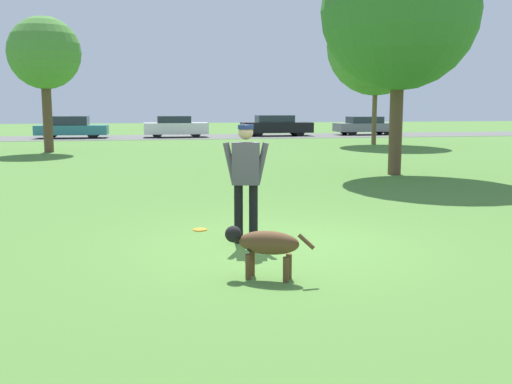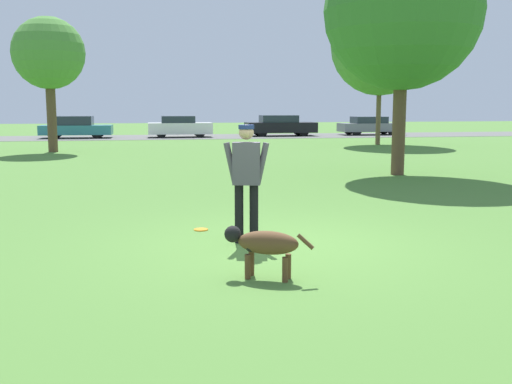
# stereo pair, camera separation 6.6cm
# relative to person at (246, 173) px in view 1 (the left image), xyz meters

# --- Properties ---
(ground_plane) EXTENTS (120.00, 120.00, 0.00)m
(ground_plane) POSITION_rel_person_xyz_m (0.37, -0.22, -1.04)
(ground_plane) COLOR #4C7A33
(far_road_strip) EXTENTS (120.00, 6.00, 0.01)m
(far_road_strip) POSITION_rel_person_xyz_m (0.37, 29.87, -1.03)
(far_road_strip) COLOR #5B5B59
(far_road_strip) RESTS_ON ground_plane
(person) EXTENTS (0.67, 0.30, 1.75)m
(person) POSITION_rel_person_xyz_m (0.00, 0.00, 0.00)
(person) COLOR black
(person) RESTS_ON ground_plane
(dog) EXTENTS (1.03, 0.62, 0.61)m
(dog) POSITION_rel_person_xyz_m (-0.11, -1.85, -0.62)
(dog) COLOR brown
(dog) RESTS_ON ground_plane
(frisbee) EXTENTS (0.23, 0.23, 0.02)m
(frisbee) POSITION_rel_person_xyz_m (-0.58, 1.03, -1.03)
(frisbee) COLOR orange
(frisbee) RESTS_ON ground_plane
(tree_near_right) EXTENTS (4.47, 4.47, 6.90)m
(tree_near_right) POSITION_rel_person_xyz_m (5.83, 7.84, 3.61)
(tree_near_right) COLOR brown
(tree_near_right) RESTS_ON ground_plane
(tree_far_right) EXTENTS (5.01, 5.01, 7.50)m
(tree_far_right) POSITION_rel_person_xyz_m (10.39, 20.71, 3.95)
(tree_far_right) COLOR brown
(tree_far_right) RESTS_ON ground_plane
(tree_far_left) EXTENTS (3.06, 3.06, 5.74)m
(tree_far_left) POSITION_rel_person_xyz_m (-5.38, 18.59, 3.13)
(tree_far_left) COLOR brown
(tree_far_left) RESTS_ON ground_plane
(parked_car_teal) EXTENTS (4.34, 1.88, 1.34)m
(parked_car_teal) POSITION_rel_person_xyz_m (-5.60, 29.73, -0.38)
(parked_car_teal) COLOR teal
(parked_car_teal) RESTS_ON ground_plane
(parked_car_white) EXTENTS (3.99, 1.71, 1.33)m
(parked_car_white) POSITION_rel_person_xyz_m (0.74, 29.55, -0.38)
(parked_car_white) COLOR white
(parked_car_white) RESTS_ON ground_plane
(parked_car_black) EXTENTS (4.61, 1.74, 1.36)m
(parked_car_black) POSITION_rel_person_xyz_m (7.33, 29.95, -0.36)
(parked_car_black) COLOR black
(parked_car_black) RESTS_ON ground_plane
(parked_car_grey) EXTENTS (4.34, 1.79, 1.24)m
(parked_car_grey) POSITION_rel_person_xyz_m (13.68, 30.23, -0.41)
(parked_car_grey) COLOR slate
(parked_car_grey) RESTS_ON ground_plane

